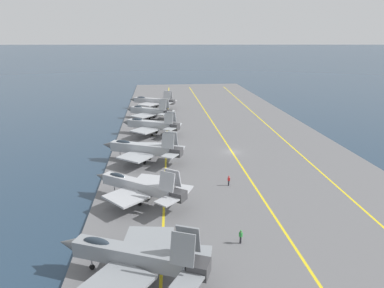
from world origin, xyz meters
name	(u,v)px	position (x,y,z in m)	size (l,w,h in m)	color
ground_plane	(232,154)	(0.00, 0.00, 0.00)	(2000.00, 2000.00, 0.00)	#23384C
carrier_deck	(232,153)	(0.00, 0.00, 0.20)	(220.72, 52.39, 0.40)	slate
deck_stripe_foul_line	(295,150)	(0.00, -14.41, 0.40)	(198.65, 0.36, 0.01)	yellow
deck_stripe_centerline	(232,152)	(0.00, 0.00, 0.40)	(198.65, 0.36, 0.01)	yellow
deck_stripe_edge_line	(166,154)	(0.00, 14.41, 0.40)	(198.65, 0.36, 0.01)	yellow
parked_jet_nearest	(133,256)	(-39.27, 18.91, 3.15)	(13.85, 16.82, 6.80)	gray
parked_jet_second	(139,186)	(-21.74, 19.05, 3.03)	(13.04, 15.83, 6.18)	#A8AAAF
parked_jet_third	(142,148)	(-3.92, 19.24, 3.12)	(12.69, 17.31, 6.55)	#9EA3A8
parked_jet_fourth	(151,125)	(15.76, 17.85, 3.01)	(13.33, 15.96, 6.27)	#9EA3A8
parked_jet_fifth	(149,111)	(33.72, 18.62, 2.76)	(13.86, 15.39, 6.41)	#9EA3A8
parked_jet_sixth	(153,101)	(49.51, 17.65, 3.01)	(13.81, 17.08, 6.34)	#A8AAAF
crew_green_vest	(241,236)	(-34.19, 6.32, 1.40)	(0.46, 0.45, 1.82)	#232328
crew_red_vest	(229,180)	(-17.35, 4.32, 1.36)	(0.28, 0.39, 1.75)	#232328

